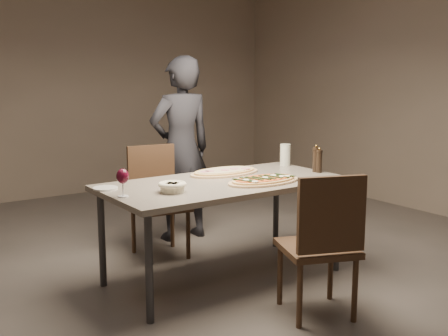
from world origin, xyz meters
TOP-DOWN VIEW (x-y plane):
  - room at (0.00, 0.00)m, footprint 7.00×7.00m
  - dining_table at (0.00, 0.00)m, footprint 1.80×0.90m
  - zucchini_pizza at (0.22, -0.20)m, footprint 0.60×0.33m
  - ham_pizza at (0.18, 0.25)m, footprint 0.60×0.33m
  - bread_basket at (-0.50, -0.11)m, footprint 0.19×0.19m
  - oil_dish at (0.28, 0.36)m, footprint 0.12×0.12m
  - pepper_mill_left at (0.83, -0.14)m, footprint 0.05×0.05m
  - pepper_mill_right at (0.83, -0.10)m, footprint 0.06×0.06m
  - carafe at (0.83, 0.27)m, footprint 0.09×0.09m
  - wine_glass at (-0.83, -0.04)m, footprint 0.08×0.08m
  - side_plate at (-0.83, 0.25)m, footprint 0.17×0.17m
  - chair_near at (0.10, -0.93)m, footprint 0.58×0.58m
  - chair_far at (-0.14, 0.82)m, footprint 0.49×0.49m
  - diner at (0.27, 1.08)m, footprint 0.63×0.43m

SIDE VIEW (x-z plane):
  - chair_far at x=-0.14m, z-range 0.06..0.98m
  - chair_near at x=0.10m, z-range 0.06..1.00m
  - dining_table at x=0.00m, z-range 0.32..1.07m
  - side_plate at x=-0.83m, z-range 0.75..0.76m
  - oil_dish at x=0.28m, z-range 0.75..0.76m
  - ham_pizza at x=0.18m, z-range 0.75..0.78m
  - zucchini_pizza at x=0.22m, z-range 0.74..0.79m
  - bread_basket at x=-0.50m, z-range 0.76..0.82m
  - carafe at x=0.83m, z-range 0.75..0.94m
  - diner at x=0.27m, z-range 0.00..1.69m
  - pepper_mill_left at x=0.83m, z-range 0.74..0.95m
  - pepper_mill_right at x=0.83m, z-range 0.74..0.96m
  - wine_glass at x=-0.83m, z-range 0.79..0.97m
  - room at x=0.00m, z-range -2.10..4.90m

